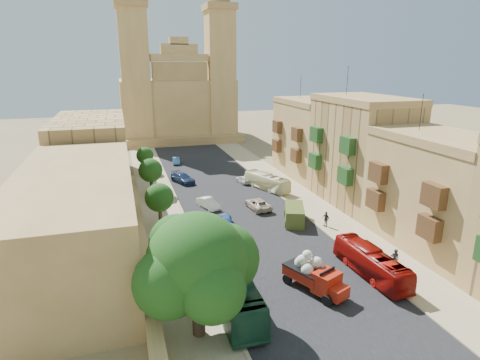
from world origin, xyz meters
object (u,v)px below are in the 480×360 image
bus_green_north (231,287)px  bus_red_east (371,263)px  street_tree_a (174,246)px  car_white_b (243,179)px  olive_pickup (294,215)px  bus_cream_east (267,182)px  car_blue_b (176,161)px  car_white_a (209,203)px  church (177,99)px  ficus_tree (198,266)px  pedestrian_a (395,259)px  car_blue_a (226,221)px  car_cream (258,204)px  red_truck (315,275)px  street_tree_b (159,198)px  pedestrian_c (326,219)px  car_dkblue (183,178)px  street_tree_d (145,156)px  street_tree_c (151,171)px

bus_green_north → bus_red_east: size_ratio=1.25×
street_tree_a → car_white_b: street_tree_a is taller
olive_pickup → bus_cream_east: bearing=83.8°
bus_green_north → car_blue_b: size_ratio=3.09×
bus_cream_east → car_white_a: size_ratio=2.10×
church → ficus_tree: (-9.42, -74.61, -4.35)m
ficus_tree → pedestrian_a: size_ratio=4.42×
car_blue_a → car_white_a: 6.30m
bus_green_north → car_cream: (8.85, 19.22, -0.87)m
church → car_white_a: size_ratio=9.22×
red_truck → pedestrian_a: (8.45, 1.08, -0.43)m
church → street_tree_a: bearing=-98.5°
church → car_white_a: bearing=-94.0°
street_tree_b → pedestrian_c: size_ratio=2.82×
street_tree_a → bus_cream_east: bearing=52.7°
pedestrian_c → car_white_b: bearing=172.6°
street_tree_a → car_dkblue: bearing=79.9°
car_dkblue → pedestrian_c: (12.79, -21.82, 0.16)m
car_dkblue → olive_pickup: bearing=-86.1°
street_tree_b → car_blue_a: size_ratio=1.48×
bus_green_north → car_blue_a: size_ratio=3.24×
church → bus_red_east: (6.26, -71.14, -8.30)m
street_tree_d → red_truck: 42.61m
street_tree_a → red_truck: 11.84m
street_tree_b → street_tree_c: (0.00, 12.00, 0.09)m
bus_red_east → red_truck: bearing=4.9°
street_tree_b → car_white_b: street_tree_b is taller
car_white_a → bus_red_east: bearing=-84.7°
olive_pickup → pedestrian_c: olive_pickup is taller
church → car_cream: size_ratio=7.76×
pedestrian_c → pedestrian_a: bearing=-13.0°
car_white_b → pedestrian_c: (3.88, -19.06, 0.32)m
car_dkblue → pedestrian_c: 25.30m
bus_green_north → car_dkblue: (1.55, 33.50, -0.80)m
car_dkblue → pedestrian_a: bearing=-89.4°
olive_pickup → street_tree_b: bearing=166.8°
red_truck → car_white_a: bearing=100.7°
bus_green_north → car_blue_a: (3.60, 15.03, -0.95)m
car_blue_a → street_tree_d: bearing=117.9°
bus_red_east → bus_cream_east: bus_red_east is taller
ficus_tree → street_tree_c: 32.05m
car_cream → car_white_b: (1.61, 11.51, -0.08)m
church → red_truck: (0.49, -71.88, -8.10)m
street_tree_c → bus_red_east: 32.91m
red_truck → olive_pickup: red_truck is taller
car_cream → pedestrian_c: bearing=121.2°
street_tree_a → car_blue_a: bearing=54.0°
ficus_tree → bus_cream_east: 33.61m
church → street_tree_d: (-10.00, -30.61, -6.59)m
street_tree_a → bus_red_east: street_tree_a is taller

